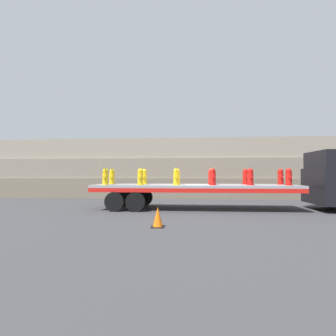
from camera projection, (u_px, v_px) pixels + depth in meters
The scene contains 19 objects.
ground_plane at pixel (194, 209), 13.27m from camera, with size 120.00×120.00×0.00m, color #38383A.
rock_cliff at pixel (193, 169), 20.18m from camera, with size 60.00×3.30×4.42m.
flatbed_trailer at pixel (180, 189), 13.36m from camera, with size 10.10×2.65×1.24m.
fire_hydrant_yellow_near_0 at pixel (105, 177), 13.12m from camera, with size 0.35×0.53×0.82m.
fire_hydrant_yellow_far_0 at pixel (112, 177), 14.23m from camera, with size 0.35×0.53×0.82m.
fire_hydrant_yellow_near_1 at pixel (140, 177), 12.97m from camera, with size 0.35×0.53×0.82m.
fire_hydrant_yellow_far_1 at pixel (144, 177), 14.09m from camera, with size 0.35×0.53×0.82m.
fire_hydrant_yellow_near_2 at pixel (176, 177), 12.83m from camera, with size 0.35×0.53×0.82m.
fire_hydrant_yellow_far_2 at pixel (177, 177), 13.94m from camera, with size 0.35×0.53×0.82m.
fire_hydrant_red_near_3 at pixel (213, 177), 12.68m from camera, with size 0.35×0.53×0.82m.
fire_hydrant_red_far_3 at pixel (211, 177), 13.80m from camera, with size 0.35×0.53×0.82m.
fire_hydrant_red_near_4 at pixel (250, 177), 12.54m from camera, with size 0.35×0.53×0.82m.
fire_hydrant_red_far_4 at pixel (245, 177), 13.65m from camera, with size 0.35×0.53×0.82m.
fire_hydrant_red_near_5 at pixel (289, 177), 12.39m from camera, with size 0.35×0.53×0.82m.
fire_hydrant_red_far_5 at pixel (280, 177), 13.51m from camera, with size 0.35×0.53×0.82m.
cargo_strap_rear at pixel (109, 169), 13.68m from camera, with size 0.05×2.75×0.01m.
cargo_strap_middle at pixel (177, 169), 13.40m from camera, with size 0.05×2.75×0.01m.
cargo_strap_front at pixel (212, 168), 13.25m from camera, with size 0.05×2.75×0.01m.
traffic_cone at pixel (158, 217), 8.71m from camera, with size 0.43×0.43×0.67m.
Camera 1 is at (-0.25, -13.38, 1.75)m, focal length 28.00 mm.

